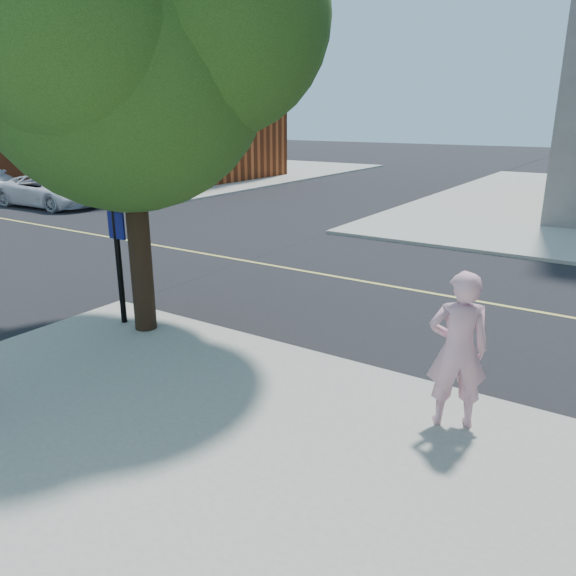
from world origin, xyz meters
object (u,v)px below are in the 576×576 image
Objects in this scene: man_on_phone at (458,350)px; street_tree at (128,23)px; car_a at (50,191)px; signal_pole at (46,154)px.

street_tree is (-5.71, 0.20, 4.18)m from man_on_phone.
man_on_phone is 22.34m from car_a.
street_tree reaches higher than man_on_phone.
man_on_phone reaches higher than car_a.
car_a is (-20.68, 8.42, -0.44)m from man_on_phone.
street_tree is 3.33m from signal_pole.
car_a is at bearing -48.14° from man_on_phone.
man_on_phone is 0.54× the size of signal_pole.
man_on_phone is 0.25× the size of street_tree.
street_tree is 2.13× the size of signal_pole.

